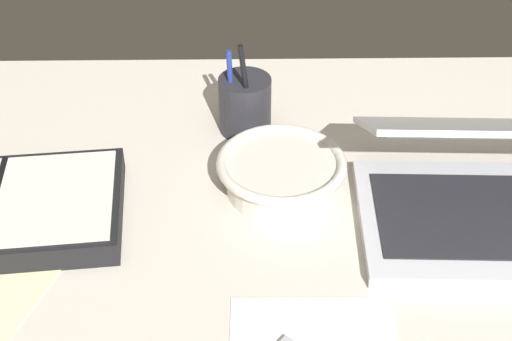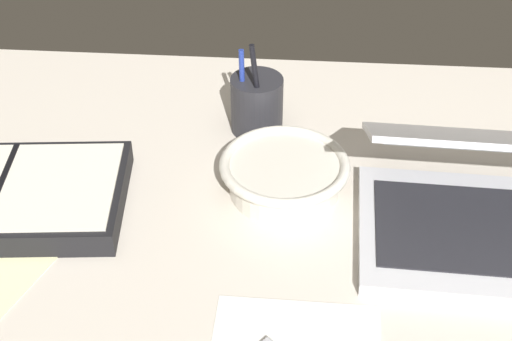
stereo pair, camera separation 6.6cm
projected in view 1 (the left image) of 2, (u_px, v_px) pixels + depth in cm
name	position (u px, v px, depth cm)	size (l,w,h in cm)	color
desk_top	(272.00, 258.00, 90.30)	(140.00, 100.00, 2.00)	beige
laptop	(491.00, 188.00, 92.27)	(34.59, 28.77, 17.85)	silver
bowl	(281.00, 172.00, 97.97)	(17.90, 17.90, 5.20)	silver
pen_cup	(245.00, 104.00, 108.71)	(8.03, 8.03, 15.78)	#28282D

